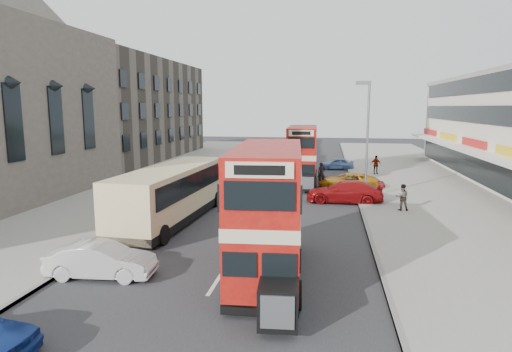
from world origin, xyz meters
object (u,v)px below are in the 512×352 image
Objects in this scene: car_left_front at (101,260)px; car_right_a at (345,192)px; bus_second at (302,155)px; pedestrian_near at (402,197)px; bus_main at (268,211)px; coach at (172,192)px; street_lamp at (366,131)px; cyclist at (321,179)px; pedestrian_far at (376,165)px; car_right_b at (348,181)px; car_right_c at (337,164)px.

car_right_a reaches higher than car_left_front.
bus_second is 11.48m from pedestrian_near.
bus_main reaches higher than coach.
street_lamp reaches higher than car_left_front.
pedestrian_far is at bearing 50.07° from cyclist.
car_right_a is 2.49× the size of cyclist.
coach is 6.65× the size of pedestrian_near.
pedestrian_far is (2.88, 7.60, 0.37)m from car_right_b.
car_right_b is at bearing 148.69° from bus_second.
cyclist reaches higher than pedestrian_far.
coach is at bearing 62.67° from bus_second.
bus_second is 5.13× the size of pedestrian_near.
bus_second is (-4.66, 5.75, -2.35)m from street_lamp.
car_left_front is 0.86× the size of car_right_b.
car_left_front is 17.62m from car_right_a.
bus_second is (0.08, 20.52, -0.09)m from bus_main.
car_right_a reaches higher than car_right_c.
car_right_a is at bearing 113.66° from bus_second.
car_left_front is 32.08m from car_right_c.
pedestrian_far reaches higher than car_right_c.
car_right_c is at bearing 125.13° from pedestrian_far.
pedestrian_near is at bearing -61.98° from cyclist.
pedestrian_far reaches higher than car_left_front.
cyclist is at bearing -25.94° from car_left_front.
car_left_front is 17.97m from pedestrian_near.
pedestrian_far is at bearing -141.78° from bus_second.
bus_second is at bearing -150.76° from pedestrian_far.
pedestrian_near is (3.35, -2.32, 0.23)m from car_right_a.
bus_second is 8.69m from pedestrian_far.
street_lamp is 15.37m from car_right_c.
coach is at bearing -45.81° from car_right_b.
bus_main is 1.72× the size of car_right_a.
bus_main is 18.79m from cyclist.
car_right_b is 11.08m from car_right_c.
street_lamp reaches higher than bus_second.
car_right_a is 1.47× the size of car_right_c.
coach is at bearing -2.64° from car_left_front.
bus_main is 5.02× the size of pedestrian_far.
cyclist is at bearing 129.17° from bus_second.
street_lamp is 0.74× the size of coach.
car_right_b is (10.20, 11.41, -1.03)m from coach.
car_right_a is at bearing -8.93° from car_right_b.
car_right_a is at bearing -36.13° from pedestrian_near.
car_right_b is at bearing 51.29° from coach.
cyclist is (1.64, -1.90, -1.73)m from bus_second.
street_lamp is 12.01m from pedestrian_far.
pedestrian_near is at bearing 56.74° from car_right_a.
street_lamp reaches higher than bus_main.
pedestrian_far is (1.92, 11.24, -3.76)m from street_lamp.
car_left_front is 2.32× the size of pedestrian_far.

